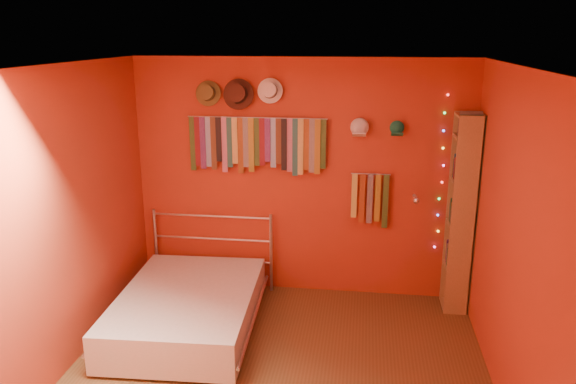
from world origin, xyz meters
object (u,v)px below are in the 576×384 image
at_px(bed, 188,309).
at_px(reading_lamp, 416,200).
at_px(bookshelf, 465,213).
at_px(tie_rack, 257,143).

bearing_deg(bed, reading_lamp, 18.20).
height_order(reading_lamp, bookshelf, bookshelf).
height_order(bookshelf, bed, bookshelf).
bearing_deg(reading_lamp, bookshelf, -0.05).
bearing_deg(reading_lamp, tie_rack, 174.57).
relative_size(tie_rack, bookshelf, 0.72).
bearing_deg(reading_lamp, bed, -159.33).
bearing_deg(bookshelf, reading_lamp, 179.95).
relative_size(tie_rack, reading_lamp, 5.14).
xyz_separation_m(bookshelf, bed, (-2.61, -0.80, -0.81)).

